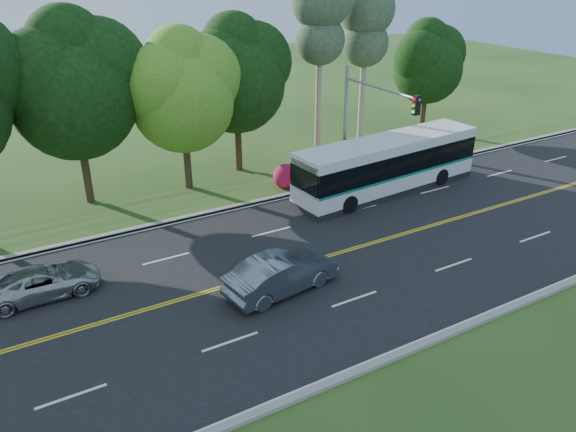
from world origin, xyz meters
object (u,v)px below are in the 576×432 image
traffic_signal (366,114)px  sedan (282,274)px  suv (43,282)px  transit_bus (387,166)px

traffic_signal → sedan: traffic_signal is taller
sedan → suv: bearing=53.6°
traffic_signal → suv: bearing=-172.6°
traffic_signal → transit_bus: (1.41, -0.50, -3.10)m
traffic_signal → sedan: size_ratio=1.43×
traffic_signal → transit_bus: size_ratio=0.58×
sedan → suv: 9.66m
traffic_signal → sedan: (-9.22, -6.87, -3.84)m
traffic_signal → suv: 18.34m
transit_bus → sedan: bearing=-153.5°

